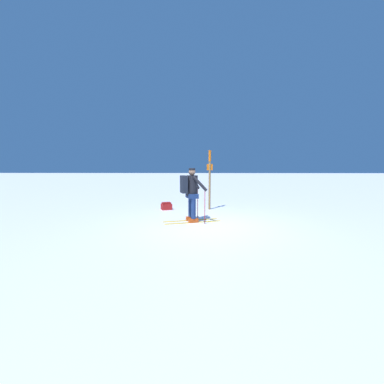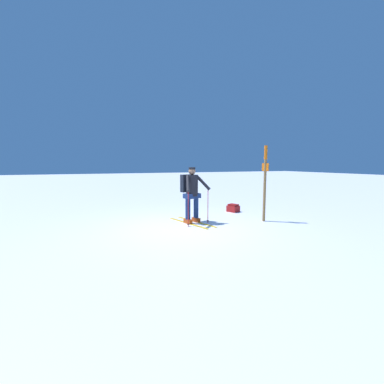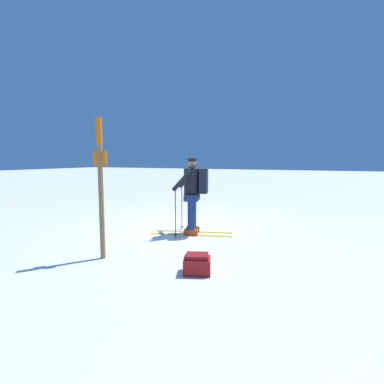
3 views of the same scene
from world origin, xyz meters
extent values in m
plane|color=white|center=(0.00, 0.00, 0.00)|extent=(80.00, 80.00, 0.00)
cube|color=gold|center=(-0.48, 0.67, 0.01)|extent=(1.77, 0.60, 0.01)
cube|color=#C64714|center=(-0.48, 0.67, 0.07)|extent=(0.32, 0.19, 0.12)
cylinder|color=navy|center=(-0.48, 0.67, 0.48)|extent=(0.15, 0.15, 0.70)
cube|color=gold|center=(-0.39, 0.36, 0.01)|extent=(1.77, 0.60, 0.01)
cube|color=#C64714|center=(-0.39, 0.36, 0.07)|extent=(0.32, 0.19, 0.12)
cylinder|color=navy|center=(-0.39, 0.36, 0.48)|extent=(0.15, 0.15, 0.70)
cube|color=navy|center=(-0.43, 0.52, 0.83)|extent=(0.43, 0.54, 0.14)
cylinder|color=black|center=(-0.43, 0.52, 1.14)|extent=(0.36, 0.36, 0.63)
sphere|color=#8C664C|center=(-0.43, 0.52, 1.57)|extent=(0.21, 0.21, 0.21)
cylinder|color=black|center=(-0.43, 0.52, 1.66)|extent=(0.20, 0.20, 0.06)
cube|color=black|center=(-0.69, 0.44, 1.19)|extent=(0.27, 0.41, 0.54)
cylinder|color=red|center=(-0.25, 0.96, 0.53)|extent=(0.02, 0.02, 1.07)
cylinder|color=black|center=(-0.25, 0.96, 0.06)|extent=(0.07, 0.07, 0.01)
cylinder|color=black|center=(-0.35, 0.84, 1.23)|extent=(0.37, 0.43, 0.48)
cylinder|color=red|center=(-0.04, 0.24, 0.53)|extent=(0.02, 0.02, 1.07)
cylinder|color=black|center=(-0.04, 0.24, 0.06)|extent=(0.07, 0.07, 0.01)
cylinder|color=black|center=(-0.19, 0.29, 1.23)|extent=(0.48, 0.23, 0.48)
cube|color=maroon|center=(-1.49, 2.62, 0.11)|extent=(0.49, 0.45, 0.23)
cube|color=maroon|center=(-1.49, 2.62, 0.26)|extent=(0.40, 0.37, 0.06)
cylinder|color=olive|center=(0.23, 2.68, 1.17)|extent=(0.08, 0.08, 2.34)
cylinder|color=orange|center=(0.23, 2.68, 2.13)|extent=(0.10, 0.10, 0.42)
cube|color=orange|center=(0.23, 2.68, 1.69)|extent=(0.24, 0.08, 0.24)
camera|label=1|loc=(-0.29, -7.46, 1.85)|focal=24.00mm
camera|label=2|loc=(6.67, -2.40, 1.81)|focal=24.00mm
camera|label=3|loc=(-3.21, 6.50, 1.68)|focal=28.00mm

